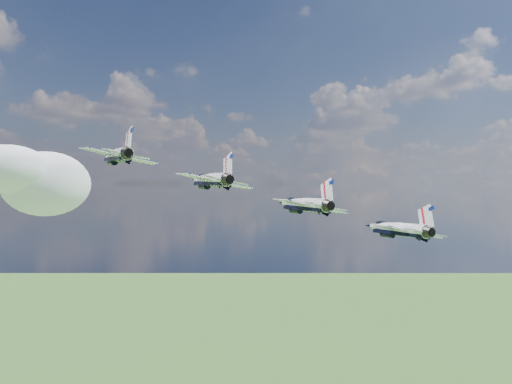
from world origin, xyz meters
TOP-DOWN VIEW (x-y plane):
  - cloud_far at (61.02, 247.79)m, footprint 70.21×55.16m
  - jet_0 at (0.58, -2.48)m, footprint 11.97×14.88m
  - jet_1 at (10.00, -9.81)m, footprint 11.97×14.88m
  - jet_2 at (19.43, -17.14)m, footprint 11.97×14.88m
  - jet_3 at (28.85, -24.47)m, footprint 11.97×14.88m

SIDE VIEW (x-z plane):
  - jet_3 at x=28.85m, z-range 148.64..154.29m
  - jet_2 at x=19.43m, z-range 151.77..157.42m
  - jet_1 at x=10.00m, z-range 154.90..160.55m
  - jet_0 at x=0.58m, z-range 158.03..163.68m
  - cloud_far at x=61.02m, z-range 148.23..175.81m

